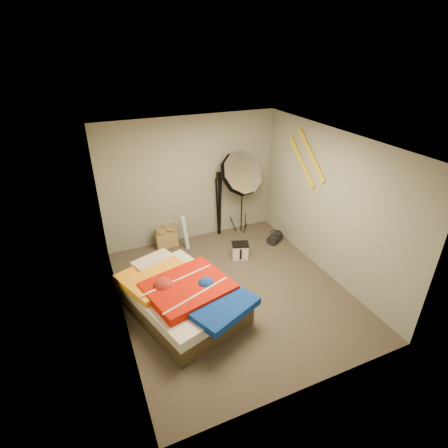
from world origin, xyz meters
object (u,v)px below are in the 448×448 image
camera_tripod (219,200)px  camera_case (240,251)px  tote_bag (167,238)px  duffel_bag (275,238)px  wrapping_roll (185,233)px  bed (181,295)px  photo_umbrella (240,174)px

camera_tripod → camera_case: bearing=-90.1°
tote_bag → camera_tripod: bearing=0.2°
duffel_bag → camera_case: bearing=163.1°
wrapping_roll → bed: 1.81m
tote_bag → camera_case: size_ratio=1.47×
bed → camera_tripod: (1.45, 1.96, 0.52)m
camera_case → photo_umbrella: (0.36, 0.81, 1.21)m
camera_case → tote_bag: bearing=160.5°
tote_bag → camera_tripod: (1.17, 0.09, 0.58)m
wrapping_roll → duffel_bag: size_ratio=2.04×
camera_case → photo_umbrella: photo_umbrella is taller
bed → camera_tripod: camera_tripod is taller
duffel_bag → photo_umbrella: size_ratio=0.18×
camera_case → photo_umbrella: bearing=85.3°
wrapping_roll → photo_umbrella: photo_umbrella is taller
tote_bag → bed: size_ratio=0.19×
photo_umbrella → camera_tripod: 0.70m
bed → camera_tripod: 2.50m
tote_bag → bed: (-0.28, -1.87, 0.06)m
camera_case → bed: bed is taller
duffel_bag → camera_tripod: camera_tripod is taller
duffel_bag → photo_umbrella: photo_umbrella is taller
tote_bag → bed: 1.90m
tote_bag → photo_umbrella: size_ratio=0.23×
wrapping_roll → photo_umbrella: 1.56m
bed → photo_umbrella: (1.80, 1.76, 1.09)m
bed → wrapping_roll: bearing=70.2°
duffel_bag → wrapping_roll: bearing=131.5°
wrapping_roll → duffel_bag: 1.83m
bed → camera_tripod: size_ratio=1.59×
duffel_bag → photo_umbrella: 1.48m
tote_bag → photo_umbrella: (1.53, -0.12, 1.14)m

